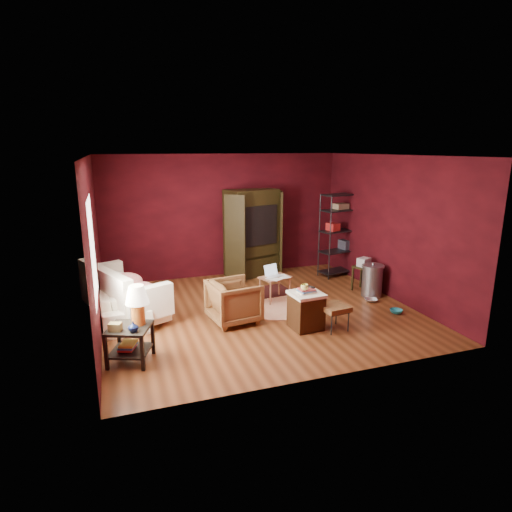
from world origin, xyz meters
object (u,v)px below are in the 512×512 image
Objects in this scene: armchair at (234,299)px; side_table at (133,317)px; tv_armoire at (252,231)px; wire_shelving at (340,231)px; hamper at (306,310)px; laptop_desk at (275,279)px; sofa at (121,295)px.

side_table is (-1.70, -0.88, 0.25)m from armchair.
wire_shelving is (1.93, -0.66, 0.00)m from tv_armoire.
side_table is at bearing -175.23° from hamper.
armchair is 0.40× the size of tv_armoire.
wire_shelving reaches higher than laptop_desk.
wire_shelving reaches higher than side_table.
laptop_desk is (2.75, 1.64, -0.22)m from side_table.
sofa reaches higher than hamper.
side_table is 1.54× the size of hamper.
wire_shelving is at bearing 51.15° from hamper.
sofa is 3.52m from tv_armoire.
laptop_desk is at bearing -96.98° from sofa.
laptop_desk is at bearing -163.02° from wire_shelving.
armchair is at bearing -160.56° from wire_shelving.
wire_shelving is at bearing 10.28° from laptop_desk.
tv_armoire reaches higher than wire_shelving.
tv_armoire is at bearing 50.01° from side_table.
hamper is (1.05, -0.65, -0.08)m from armchair.
tv_armoire is (2.89, 3.45, 0.39)m from side_table.
side_table is 3.21m from laptop_desk.
armchair is 1.29m from laptop_desk.
laptop_desk is 1.91m from tv_armoire.
hamper is 1.01× the size of laptop_desk.
sofa is 2.46× the size of armchair.
tv_armoire is 1.05× the size of wire_shelving.
sofa is at bearing 158.59° from laptop_desk.
armchair is 0.42× the size of wire_shelving.
laptop_desk is 2.45m from wire_shelving.
hamper is 3.37m from wire_shelving.
hamper is (2.88, -1.54, -0.06)m from sofa.
sofa is 2.04m from armchair.
hamper is at bearing -140.93° from wire_shelving.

